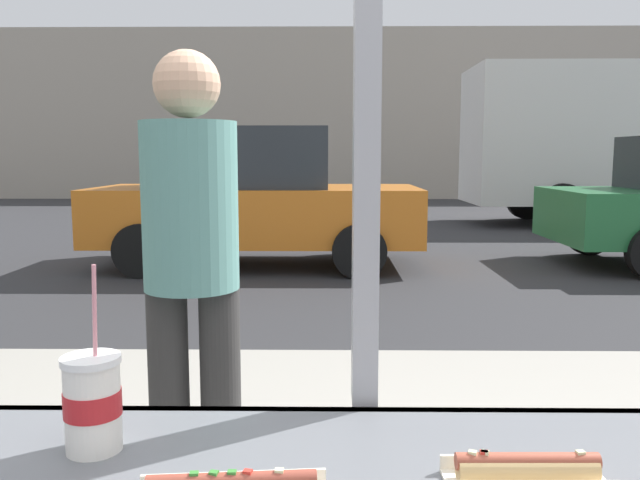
{
  "coord_description": "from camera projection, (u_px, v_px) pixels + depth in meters",
  "views": [
    {
      "loc": [
        -0.07,
        -1.17,
        1.43
      ],
      "look_at": [
        -0.13,
        2.85,
        0.9
      ],
      "focal_mm": 36.22,
      "sensor_mm": 36.0,
      "label": 1
    }
  ],
  "objects": [
    {
      "name": "pedestrian",
      "position": [
        192.0,
        261.0,
        2.18
      ],
      "size": [
        0.32,
        0.32,
        1.63
      ],
      "color": "#2E2D2C",
      "rests_on": "sidewalk_strip"
    },
    {
      "name": "soda_cup_left",
      "position": [
        93.0,
        402.0,
        1.07
      ],
      "size": [
        0.1,
        0.1,
        0.32
      ],
      "color": "white",
      "rests_on": "window_counter"
    },
    {
      "name": "hotdog_tray_near",
      "position": [
        527.0,
        471.0,
        0.96
      ],
      "size": [
        0.24,
        0.09,
        0.05
      ],
      "color": "silver",
      "rests_on": "window_counter"
    },
    {
      "name": "building_facade_far",
      "position": [
        331.0,
        115.0,
        21.6
      ],
      "size": [
        28.0,
        1.2,
        5.54
      ],
      "primitive_type": "cube",
      "color": "#A89E8E",
      "rests_on": "ground"
    },
    {
      "name": "sidewalk_strip",
      "position": [
        344.0,
        457.0,
        2.92
      ],
      "size": [
        16.0,
        2.8,
        0.14
      ],
      "primitive_type": "cube",
      "color": "#9E998E",
      "rests_on": "ground"
    },
    {
      "name": "ground_plane",
      "position": [
        333.0,
        255.0,
        9.28
      ],
      "size": [
        60.0,
        60.0,
        0.0
      ],
      "primitive_type": "plane",
      "color": "#2D2D30"
    },
    {
      "name": "box_truck",
      "position": [
        618.0,
        141.0,
        13.29
      ],
      "size": [
        6.5,
        2.44,
        3.22
      ],
      "color": "silver",
      "rests_on": "ground"
    },
    {
      "name": "parked_car_orange",
      "position": [
        254.0,
        197.0,
        8.36
      ],
      "size": [
        4.13,
        2.01,
        1.77
      ],
      "color": "orange",
      "rests_on": "ground"
    }
  ]
}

